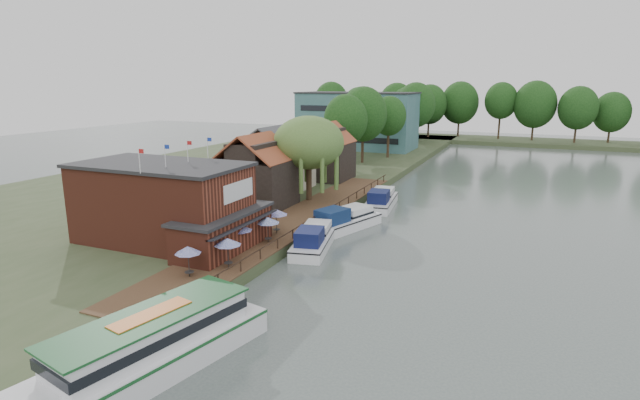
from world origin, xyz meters
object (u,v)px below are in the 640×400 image
at_px(umbrella_1, 228,253).
at_px(umbrella_3, 268,230).
at_px(cottage_c, 326,151).
at_px(cruiser_2, 381,197).
at_px(tour_boat, 141,347).
at_px(cruiser_0, 314,236).
at_px(cruiser_1, 345,218).
at_px(cottage_a, 256,171).
at_px(swan, 189,333).
at_px(pub, 180,205).
at_px(cottage_b, 274,158).
at_px(umbrella_2, 239,238).
at_px(willow, 309,159).
at_px(hotel_block, 357,120).
at_px(umbrella_4, 276,221).
at_px(umbrella_0, 189,262).

bearing_deg(umbrella_1, umbrella_3, 91.74).
xyz_separation_m(cottage_c, cruiser_2, (11.57, -9.91, -3.99)).
bearing_deg(umbrella_1, tour_boat, -76.26).
xyz_separation_m(cruiser_0, tour_boat, (0.16, -22.72, 0.45)).
bearing_deg(cruiser_1, cottage_a, -169.78).
relative_size(umbrella_3, cruiser_1, 0.22).
xyz_separation_m(umbrella_1, swan, (2.76, -8.57, -2.07)).
distance_m(cottage_c, cruiser_2, 15.75).
bearing_deg(pub, cottage_b, 99.09).
xyz_separation_m(umbrella_1, umbrella_3, (-0.20, 6.73, 0.00)).
height_order(cottage_a, cottage_b, same).
height_order(umbrella_2, tour_boat, umbrella_2).
distance_m(willow, swan, 33.37).
bearing_deg(pub, hotel_block, 96.43).
bearing_deg(cruiser_2, swan, -99.34).
xyz_separation_m(cruiser_0, cruiser_2, (1.22, 17.99, 0.03)).
bearing_deg(cruiser_2, tour_boat, -98.48).
relative_size(cottage_a, cruiser_1, 0.81).
relative_size(cruiser_1, cruiser_2, 1.03).
xyz_separation_m(umbrella_2, umbrella_4, (0.46, 5.87, 0.00)).
distance_m(cottage_b, cottage_c, 9.85).
bearing_deg(cottage_b, umbrella_0, -72.79).
bearing_deg(cruiser_1, hotel_block, 126.82).
distance_m(umbrella_2, cruiser_1, 13.99).
bearing_deg(umbrella_0, cruiser_2, 79.17).
bearing_deg(tour_boat, cruiser_1, 102.13).
bearing_deg(umbrella_0, umbrella_3, 81.78).
bearing_deg(hotel_block, umbrella_3, -77.44).
xyz_separation_m(umbrella_4, swan, (3.60, -18.13, -2.07)).
height_order(cruiser_0, cruiser_2, cruiser_2).
relative_size(umbrella_2, swan, 5.40).
relative_size(cottage_b, willow, 0.92).
relative_size(cottage_b, cruiser_1, 0.91).
bearing_deg(umbrella_1, willow, 99.19).
height_order(pub, umbrella_0, pub).
height_order(umbrella_0, umbrella_3, same).
bearing_deg(cruiser_2, cruiser_1, -101.21).
bearing_deg(pub, cruiser_1, 50.84).
distance_m(cottage_b, umbrella_0, 33.03).
height_order(hotel_block, tour_boat, hotel_block).
height_order(willow, swan, willow).
xyz_separation_m(cottage_a, cottage_b, (-3.00, 10.00, 0.00)).
xyz_separation_m(cottage_a, umbrella_1, (8.32, -18.60, -2.96)).
bearing_deg(cruiser_0, umbrella_1, -119.65).
distance_m(hotel_block, cottage_c, 37.90).
bearing_deg(cottage_c, tour_boat, -78.28).
bearing_deg(pub, umbrella_1, -26.17).
bearing_deg(umbrella_3, cottage_b, 116.95).
bearing_deg(willow, hotel_block, 102.71).
bearing_deg(cottage_a, cottage_c, 86.99).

